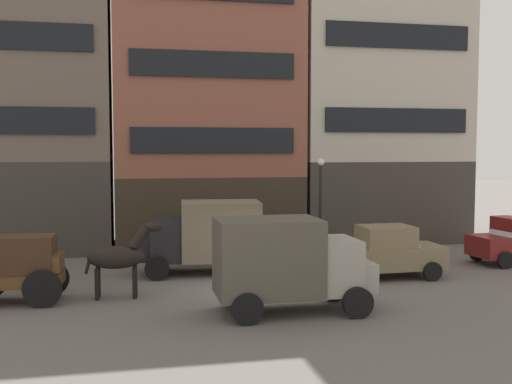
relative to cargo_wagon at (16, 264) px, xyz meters
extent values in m
plane|color=#605B56|center=(7.37, -0.28, -1.15)|extent=(120.00, 120.00, 0.00)
cube|color=#38332D|center=(-1.03, 9.91, 0.84)|extent=(7.11, 5.24, 3.97)
cube|color=#66564C|center=(-1.03, 9.91, 7.84)|extent=(7.11, 5.24, 10.02)
cube|color=black|center=(-1.03, 7.23, 4.50)|extent=(5.98, 0.12, 1.10)
cube|color=black|center=(-1.03, 7.23, 7.84)|extent=(5.98, 0.12, 1.10)
cube|color=#33281E|center=(6.86, 9.91, 0.48)|extent=(8.37, 5.24, 3.26)
cube|color=brown|center=(6.86, 9.91, 6.94)|extent=(8.37, 5.24, 9.64)
cube|color=black|center=(6.86, 7.23, 3.72)|extent=(7.03, 0.12, 1.10)
cube|color=black|center=(6.86, 7.23, 6.94)|extent=(7.03, 0.12, 1.10)
cube|color=#38332D|center=(15.26, 9.91, 0.81)|extent=(8.14, 5.24, 3.91)
cube|color=#B7AD9E|center=(15.26, 9.91, 8.43)|extent=(8.14, 5.24, 11.35)
cube|color=black|center=(15.26, 7.23, 4.65)|extent=(6.84, 0.12, 1.10)
cube|color=black|center=(15.26, 7.23, 8.43)|extent=(6.84, 0.12, 1.10)
cube|color=brown|center=(-0.05, 0.00, -0.45)|extent=(2.76, 1.44, 0.36)
cube|color=#3D2819|center=(-0.05, 0.00, 0.28)|extent=(2.35, 1.22, 1.10)
cube|color=brown|center=(1.09, -0.06, 0.03)|extent=(0.45, 1.06, 0.50)
cylinder|color=black|center=(0.88, 0.67, -0.60)|extent=(1.10, 0.14, 1.10)
cylinder|color=black|center=(0.81, -0.75, -0.60)|extent=(1.10, 0.14, 1.10)
ellipsoid|color=black|center=(2.85, 0.00, 0.10)|extent=(1.73, 0.69, 0.70)
cylinder|color=black|center=(3.57, -0.03, 0.70)|extent=(0.68, 0.35, 0.76)
ellipsoid|color=black|center=(3.97, -0.06, 1.00)|extent=(0.57, 0.27, 0.30)
cylinder|color=black|center=(2.04, 0.04, -0.05)|extent=(0.27, 0.11, 0.65)
cylinder|color=black|center=(3.41, 0.15, -0.67)|extent=(0.14, 0.14, 0.95)
cylinder|color=black|center=(3.39, -0.21, -0.67)|extent=(0.14, 0.14, 0.95)
cylinder|color=black|center=(2.31, 0.21, -0.67)|extent=(0.14, 0.14, 0.95)
cylinder|color=black|center=(2.29, -0.15, -0.67)|extent=(0.14, 0.14, 0.95)
cube|color=black|center=(4.70, 3.13, 0.12)|extent=(1.55, 1.82, 1.50)
cube|color=black|center=(4.01, 3.20, -0.18)|extent=(1.03, 1.52, 0.80)
cube|color=#756651|center=(6.50, 2.97, 0.42)|extent=(2.96, 2.15, 2.10)
cube|color=silver|center=(4.25, 3.17, 0.37)|extent=(0.32, 1.37, 0.64)
cylinder|color=black|center=(4.17, 2.23, -0.73)|extent=(0.86, 0.30, 0.84)
cylinder|color=black|center=(4.34, 4.12, -0.73)|extent=(0.86, 0.30, 0.84)
cylinder|color=black|center=(7.15, 1.95, -0.73)|extent=(0.86, 0.30, 0.84)
cylinder|color=black|center=(7.33, 3.85, -0.73)|extent=(0.86, 0.30, 0.84)
cube|color=gray|center=(8.74, -2.63, 0.12)|extent=(1.40, 1.70, 1.50)
cube|color=gray|center=(9.44, -2.63, -0.18)|extent=(0.90, 1.45, 0.80)
cube|color=#4C473D|center=(6.94, -2.62, 0.42)|extent=(2.80, 1.91, 2.10)
cube|color=silver|center=(9.19, -2.63, 0.37)|extent=(0.19, 1.36, 0.64)
cylinder|color=black|center=(9.19, -1.68, -0.73)|extent=(0.84, 0.22, 0.84)
cylinder|color=black|center=(9.18, -3.58, -0.73)|extent=(0.84, 0.22, 0.84)
cylinder|color=black|center=(6.19, -1.67, -0.73)|extent=(0.84, 0.22, 0.84)
cylinder|color=black|center=(6.18, -3.57, -0.73)|extent=(0.84, 0.22, 0.84)
cube|color=silver|center=(17.52, 2.42, 0.20)|extent=(0.43, 1.33, 0.56)
cylinder|color=black|center=(17.09, 1.55, -0.82)|extent=(0.67, 0.23, 0.66)
cylinder|color=black|center=(16.96, 3.22, -0.82)|extent=(0.67, 0.23, 0.66)
cube|color=#7A6B4C|center=(12.17, 1.03, -0.42)|extent=(3.71, 1.63, 0.80)
cube|color=#7A6B4C|center=(12.02, 1.03, 0.33)|extent=(1.81, 1.45, 0.70)
cube|color=silver|center=(12.87, 1.04, 0.20)|extent=(0.34, 1.31, 0.56)
cylinder|color=black|center=(13.37, 1.88, -0.82)|extent=(0.66, 0.18, 0.66)
cylinder|color=black|center=(13.38, 0.20, -0.82)|extent=(0.66, 0.18, 0.66)
cylinder|color=black|center=(10.97, 1.87, -0.82)|extent=(0.66, 0.18, 0.66)
cylinder|color=black|center=(10.98, 0.19, -0.82)|extent=(0.66, 0.18, 0.66)
cylinder|color=black|center=(11.12, 5.61, 0.75)|extent=(0.12, 0.12, 3.80)
sphere|color=silver|center=(11.12, 5.61, 2.81)|extent=(0.32, 0.32, 0.32)
cylinder|color=maroon|center=(14.94, 5.42, -0.80)|extent=(0.24, 0.24, 0.70)
sphere|color=maroon|center=(14.94, 5.42, -0.43)|extent=(0.22, 0.22, 0.22)
camera|label=1|loc=(3.24, -18.56, 3.38)|focal=42.56mm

